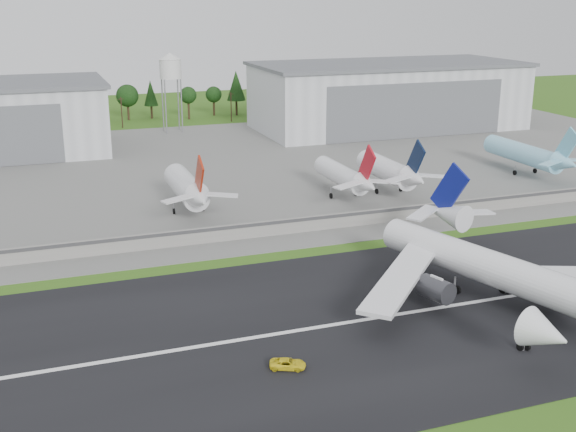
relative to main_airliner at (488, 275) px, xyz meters
name	(u,v)px	position (x,y,z in m)	size (l,w,h in m)	color
ground	(446,339)	(-13.67, -9.58, -4.89)	(600.00, 600.00, 0.00)	#2C5714
runway	(413,312)	(-13.67, 0.42, -4.84)	(320.00, 60.00, 0.10)	black
runway_centerline	(413,312)	(-13.67, 0.42, -4.78)	(220.00, 1.00, 0.02)	white
apron	(232,167)	(-13.67, 110.42, -4.84)	(320.00, 150.00, 0.10)	slate
blast_fence	(312,224)	(-13.67, 45.40, -3.09)	(240.00, 0.61, 3.50)	gray
hangar_east	(388,95)	(61.33, 155.33, 7.73)	(102.00, 47.00, 25.20)	silver
water_tower	(170,66)	(-18.67, 175.42, 19.66)	(8.40, 8.40, 29.40)	#99999E
utility_poles	(178,125)	(-13.67, 190.42, -4.89)	(230.00, 3.00, 12.00)	black
treeline	(171,119)	(-13.67, 205.42, -4.89)	(320.00, 16.00, 22.00)	black
main_airliner	(488,275)	(0.00, 0.00, 0.00)	(54.78, 58.07, 18.17)	white
ground_vehicle	(288,364)	(-39.27, -10.13, -4.09)	(2.33, 5.05, 1.40)	yellow
parked_jet_red_a	(189,189)	(-36.12, 67.00, 1.42)	(7.36, 31.29, 16.83)	silver
parked_jet_red_b	(346,177)	(4.20, 66.92, 0.97)	(7.36, 31.29, 16.35)	white
parked_jet_navy	(392,171)	(17.14, 66.98, 1.31)	(7.36, 31.29, 16.71)	white
parked_jet_skyblue	(530,155)	(63.74, 71.98, 1.21)	(7.36, 37.29, 16.66)	#8DD6F3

